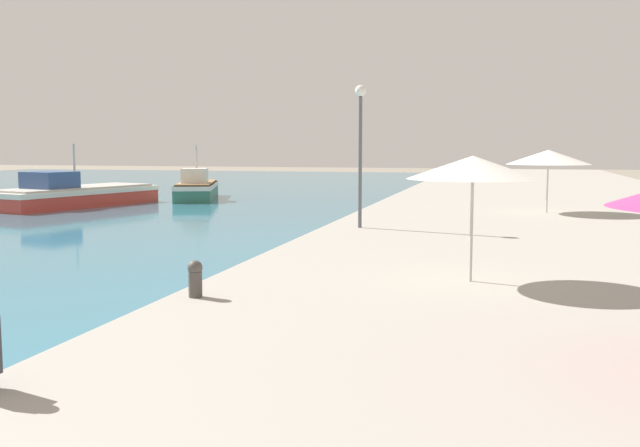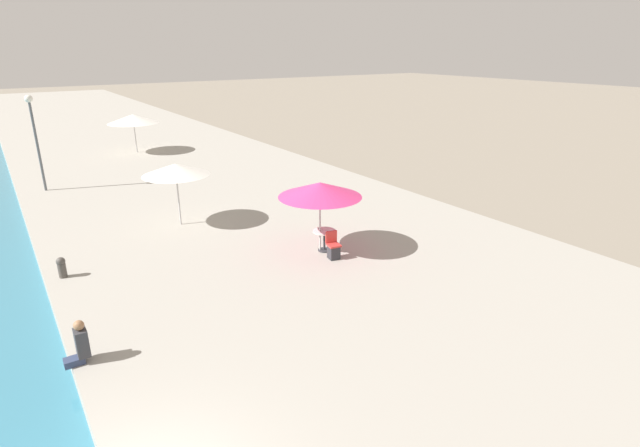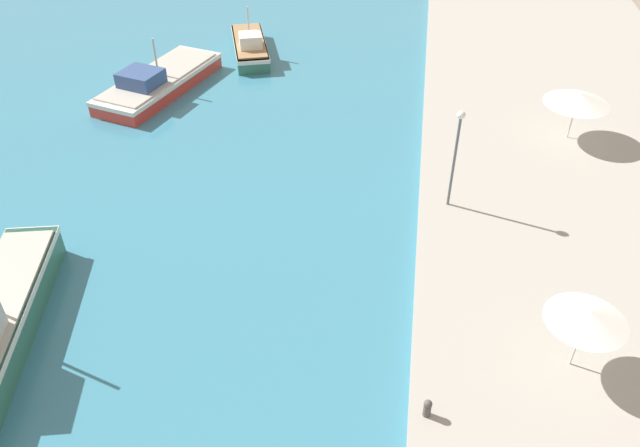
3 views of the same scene
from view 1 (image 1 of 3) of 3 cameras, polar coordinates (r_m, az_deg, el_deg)
name	(u,v)px [view 1 (image 1 of 3)]	position (r m, az deg, el deg)	size (l,w,h in m)	color
quay_promenade	(548,202)	(38.67, 17.79, 1.64)	(16.00, 90.00, 0.53)	#A39E93
fishing_boat_mid	(73,194)	(39.00, -19.14, 2.24)	(5.46, 9.63, 3.23)	red
fishing_boat_far	(197,188)	(42.50, -9.84, 2.80)	(4.11, 6.99, 3.21)	#33705B
cafe_umbrella_white	(473,168)	(14.07, 12.13, 4.40)	(2.56, 2.56, 2.45)	#B7B7B7
cafe_umbrella_striped	(548,157)	(29.57, 17.80, 5.08)	(3.26, 3.26, 2.48)	#B7B7B7
mooring_bollard	(195,277)	(12.69, -9.95, -4.28)	(0.26, 0.26, 0.65)	#4C4742
lamppost	(360,132)	(22.97, 3.25, 7.35)	(0.36, 0.36, 4.56)	#565B60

